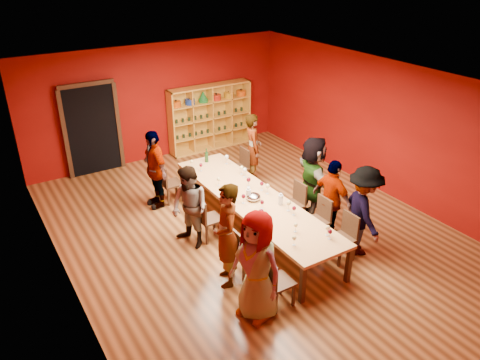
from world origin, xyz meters
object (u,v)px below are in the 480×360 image
Objects in this scene: chair_person_left_2 at (206,217)px; chair_person_left_4 at (168,182)px; chair_person_right_1 at (319,217)px; spittoon_bowl at (254,197)px; person_left_1 at (227,236)px; person_left_2 at (190,208)px; person_left_0 at (257,266)px; person_right_4 at (253,148)px; chair_person_right_2 at (295,201)px; tasting_table at (253,200)px; person_right_0 at (363,211)px; chair_person_right_0 at (345,234)px; person_right_1 at (332,200)px; person_left_4 at (155,169)px; chair_person_left_0 at (275,280)px; chair_person_right_4 at (241,165)px; wine_bottle at (207,157)px; chair_person_left_1 at (243,251)px; shelving_unit at (209,114)px.

chair_person_left_4 is at bearing 90.00° from chair_person_left_2.
spittoon_bowl is (-0.94, 0.85, 0.32)m from chair_person_right_1.
person_left_1 is 1.57m from spittoon_bowl.
person_left_2 is 1.80× the size of chair_person_right_1.
person_left_0 is at bearing -153.51° from chair_person_right_1.
chair_person_right_2 is at bearing -167.34° from person_right_4.
person_right_4 is at bearing 56.84° from tasting_table.
person_left_1 is 1.06× the size of person_right_0.
person_left_1 is 3.89m from person_right_4.
person_left_2 is 1.80× the size of chair_person_right_0.
chair_person_right_0 is at bearing -90.00° from chair_person_right_2.
person_right_1 reaches higher than tasting_table.
chair_person_left_2 is 1.77m from chair_person_left_4.
spittoon_bowl is (-1.33, 1.55, -0.04)m from person_right_0.
chair_person_right_1 is 2.88m from person_right_4.
person_left_2 is 1.25m from spittoon_bowl.
person_left_0 is at bearing -1.09° from person_left_4.
person_left_4 is (-0.28, 4.00, 0.37)m from chair_person_left_0.
chair_person_right_1 is 1.00× the size of chair_person_right_4.
person_left_4 reaches higher than person_left_2.
chair_person_left_2 and chair_person_right_2 have the same top height.
chair_person_right_0 is at bearing -90.00° from chair_person_right_4.
person_left_4 is (-0.28, 1.77, 0.37)m from chair_person_left_2.
person_left_1 is (-1.23, -1.08, 0.21)m from tasting_table.
person_left_4 reaches higher than chair_person_left_4.
person_left_0 reaches higher than person_right_0.
chair_person_left_2 and chair_person_right_1 have the same top height.
wine_bottle is at bearing 61.34° from chair_person_left_2.
chair_person_right_0 is 0.53× the size of person_right_4.
tasting_table is at bearing 30.57° from person_left_4.
chair_person_right_1 is 0.75m from chair_person_right_2.
person_right_1 is at bearing 4.40° from chair_person_left_1.
wine_bottle is at bearing 106.53° from chair_person_right_1.
person_left_1 reaches higher than person_left_2.
chair_person_right_0 is at bearing -163.60° from person_right_4.
chair_person_left_4 is 2.19m from person_right_4.
spittoon_bowl is at bearing 168.93° from person_right_4.
tasting_table is at bearing 65.53° from chair_person_left_0.
person_left_0 is at bearing -118.94° from chair_person_right_4.
person_right_0 is at bearing -49.27° from spittoon_bowl.
chair_person_right_4 is at bearing 90.00° from chair_person_right_1.
person_left_4 is (-0.28, 0.00, 0.37)m from chair_person_left_4.
chair_person_left_2 is 0.98m from spittoon_bowl.
person_right_1 is at bearing -37.78° from tasting_table.
person_right_0 is 3.57m from chair_person_right_4.
person_left_2 is 1.83m from chair_person_left_4.
chair_person_right_2 is (-0.39, 1.44, -0.36)m from person_right_0.
person_left_2 is at bearing 166.34° from spittoon_bowl.
wine_bottle is at bearing 145.02° from person_left_0.
chair_person_right_2 is at bearing -96.18° from shelving_unit.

